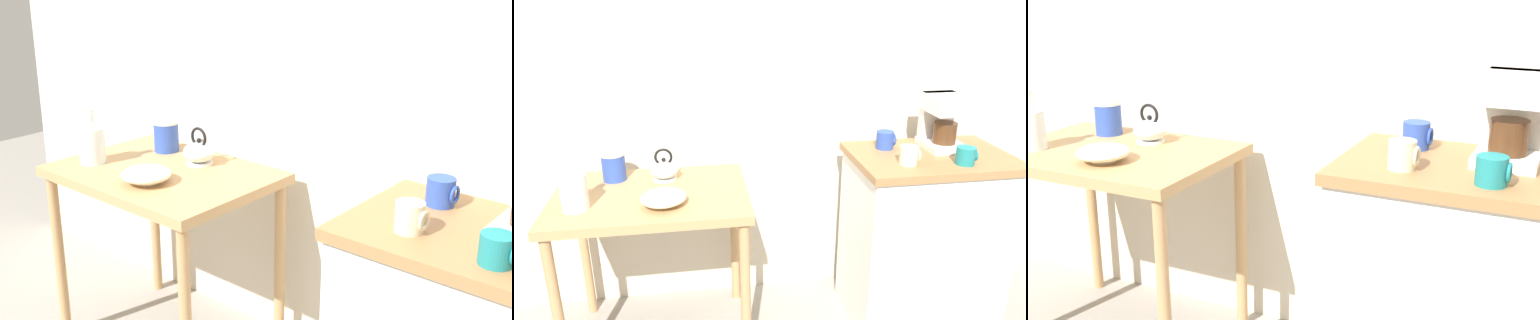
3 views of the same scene
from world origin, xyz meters
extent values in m
plane|color=gray|center=(0.00, 0.00, 0.00)|extent=(8.00, 8.00, 0.00)
cube|color=beige|center=(0.10, 0.40, 1.40)|extent=(4.40, 0.10, 2.80)
cube|color=tan|center=(-0.64, -0.02, 0.76)|extent=(0.85, 0.61, 0.04)
cylinder|color=tan|center=(-1.03, -0.28, 0.37)|extent=(0.04, 0.04, 0.74)
cylinder|color=tan|center=(-0.26, -0.28, 0.37)|extent=(0.04, 0.04, 0.74)
cylinder|color=tan|center=(-1.03, 0.25, 0.37)|extent=(0.04, 0.04, 0.74)
cylinder|color=tan|center=(-0.26, 0.25, 0.37)|extent=(0.04, 0.04, 0.74)
cube|color=white|center=(0.65, -0.04, 0.43)|extent=(0.71, 0.48, 0.86)
cube|color=#9E7044|center=(0.65, -0.04, 0.88)|extent=(0.74, 0.51, 0.04)
cylinder|color=beige|center=(-0.58, -0.16, 0.78)|extent=(0.09, 0.09, 0.01)
ellipsoid|color=beige|center=(-0.58, -0.16, 0.81)|extent=(0.19, 0.19, 0.05)
cylinder|color=white|center=(-0.59, 0.13, 0.78)|extent=(0.11, 0.11, 0.01)
ellipsoid|color=white|center=(-0.59, 0.13, 0.83)|extent=(0.13, 0.13, 0.08)
cone|color=white|center=(-0.53, 0.13, 0.83)|extent=(0.07, 0.03, 0.05)
sphere|color=black|center=(-0.59, 0.13, 0.88)|extent=(0.02, 0.02, 0.02)
torus|color=black|center=(-0.59, 0.13, 0.89)|extent=(0.08, 0.01, 0.08)
cylinder|color=silver|center=(-0.93, -0.14, 0.85)|extent=(0.11, 0.11, 0.15)
cylinder|color=silver|center=(-0.93, -0.14, 0.96)|extent=(0.04, 0.04, 0.08)
cylinder|color=#2D4CAD|center=(-0.82, 0.16, 0.84)|extent=(0.11, 0.11, 0.12)
cylinder|color=white|center=(-0.82, 0.16, 0.91)|extent=(0.11, 0.11, 0.01)
cube|color=white|center=(0.74, 0.04, 0.91)|extent=(0.18, 0.22, 0.03)
cube|color=white|center=(0.74, 0.13, 1.02)|extent=(0.16, 0.05, 0.26)
cube|color=white|center=(0.74, 0.04, 1.11)|extent=(0.18, 0.22, 0.08)
cylinder|color=#4C2D19|center=(0.74, 0.03, 0.97)|extent=(0.11, 0.11, 0.10)
cylinder|color=beige|center=(0.48, -0.15, 0.94)|extent=(0.08, 0.08, 0.08)
torus|color=beige|center=(0.53, -0.15, 0.94)|extent=(0.01, 0.06, 0.06)
cylinder|color=#2D4CAD|center=(0.47, 0.08, 0.94)|extent=(0.08, 0.08, 0.08)
torus|color=#2D4CAD|center=(0.51, 0.08, 0.94)|extent=(0.01, 0.06, 0.06)
cylinder|color=teal|center=(0.73, -0.19, 0.93)|extent=(0.08, 0.08, 0.08)
torus|color=teal|center=(0.78, -0.19, 0.93)|extent=(0.01, 0.05, 0.05)
camera|label=1|loc=(1.20, -1.62, 1.62)|focal=45.45mm
camera|label=2|loc=(-0.43, -2.00, 1.63)|focal=33.46mm
camera|label=3|loc=(0.94, -1.87, 1.44)|focal=45.89mm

